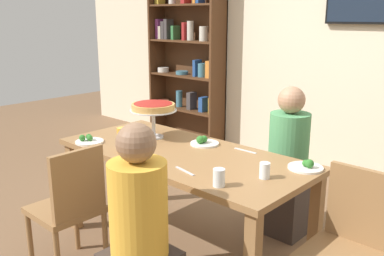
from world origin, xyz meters
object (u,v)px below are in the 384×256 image
at_px(chair_near_left, 70,205).
at_px(salad_plate_spare, 89,140).
at_px(salad_plate_far_diner, 203,142).
at_px(dining_table, 182,164).
at_px(diner_near_right, 140,246).
at_px(television, 366,1).
at_px(salad_plate_near_diner, 306,167).
at_px(cutlery_fork_near, 185,171).
at_px(water_glass_clear_near, 219,178).
at_px(cutlery_knife_near, 245,151).
at_px(chair_head_east, 349,243).
at_px(diner_far_right, 287,172).
at_px(beer_glass_amber_tall, 123,140).
at_px(deep_dish_pizza_stand, 153,109).
at_px(bookshelf, 188,56).
at_px(cutlery_fork_far, 148,158).
at_px(water_glass_clear_far, 265,170).

height_order(chair_near_left, salad_plate_spare, chair_near_left).
bearing_deg(salad_plate_spare, salad_plate_far_diner, 39.38).
distance_m(dining_table, diner_near_right, 0.85).
bearing_deg(diner_near_right, television, 1.25).
bearing_deg(chair_near_left, salad_plate_near_diner, -48.56).
xyz_separation_m(diner_near_right, cutlery_fork_near, (-0.13, 0.47, 0.25)).
distance_m(water_glass_clear_near, cutlery_knife_near, 0.66).
xyz_separation_m(dining_table, water_glass_clear_near, (0.57, -0.30, 0.14)).
bearing_deg(chair_head_east, dining_table, 2.38).
relative_size(diner_far_right, chair_near_left, 1.32).
distance_m(salad_plate_far_diner, beer_glass_amber_tall, 0.59).
bearing_deg(dining_table, diner_near_right, -61.26).
xyz_separation_m(television, deep_dish_pizza_stand, (-0.74, -2.00, -0.81)).
xyz_separation_m(diner_far_right, salad_plate_far_diner, (-0.41, -0.51, 0.27)).
bearing_deg(salad_plate_spare, beer_glass_amber_tall, 5.96).
xyz_separation_m(bookshelf, salad_plate_spare, (1.19, -2.33, -0.39)).
relative_size(deep_dish_pizza_stand, salad_plate_spare, 1.73).
xyz_separation_m(diner_far_right, salad_plate_near_diner, (0.39, -0.46, 0.26)).
bearing_deg(cutlery_fork_near, cutlery_knife_near, 98.01).
xyz_separation_m(chair_near_left, cutlery_fork_far, (0.24, 0.45, 0.26)).
xyz_separation_m(water_glass_clear_far, cutlery_knife_near, (-0.38, 0.34, -0.04)).
xyz_separation_m(diner_near_right, diner_far_right, (0.00, 1.47, 0.00)).
relative_size(chair_head_east, beer_glass_amber_tall, 5.13).
bearing_deg(salad_plate_far_diner, cutlery_fork_near, -60.03).
bearing_deg(salad_plate_far_diner, beer_glass_amber_tall, -120.71).
height_order(television, cutlery_fork_near, television).
xyz_separation_m(salad_plate_far_diner, water_glass_clear_near, (0.58, -0.52, 0.03)).
distance_m(salad_plate_far_diner, cutlery_fork_near, 0.56).
relative_size(television, water_glass_clear_near, 7.65).
bearing_deg(dining_table, cutlery_knife_near, 45.10).
bearing_deg(chair_head_east, salad_plate_far_diner, -8.52).
relative_size(chair_head_east, cutlery_knife_near, 4.83).
bearing_deg(cutlery_knife_near, water_glass_clear_far, 137.74).
xyz_separation_m(water_glass_clear_far, cutlery_fork_far, (-0.76, -0.22, -0.04)).
height_order(diner_near_right, water_glass_clear_near, diner_near_right).
height_order(diner_near_right, diner_far_right, same).
height_order(television, cutlery_knife_near, television).
height_order(salad_plate_spare, cutlery_fork_far, salad_plate_spare).
distance_m(salad_plate_near_diner, water_glass_clear_near, 0.61).
xyz_separation_m(bookshelf, beer_glass_amber_tall, (1.55, -2.29, -0.32)).
height_order(diner_near_right, salad_plate_near_diner, diner_near_right).
distance_m(cutlery_knife_near, cutlery_fork_far, 0.68).
bearing_deg(cutlery_fork_near, deep_dish_pizza_stand, 162.99).
bearing_deg(cutlery_fork_far, beer_glass_amber_tall, 179.01).
bearing_deg(cutlery_fork_far, deep_dish_pizza_stand, 125.81).
relative_size(television, salad_plate_spare, 3.70).
relative_size(bookshelf, cutlery_fork_near, 12.29).
bearing_deg(diner_near_right, cutlery_knife_near, 5.06).
bearing_deg(diner_far_right, cutlery_knife_near, -12.26).
bearing_deg(deep_dish_pizza_stand, beer_glass_amber_tall, -74.89).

